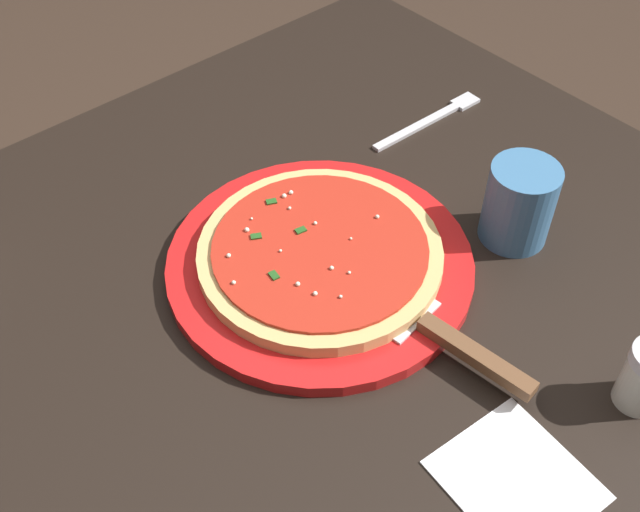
% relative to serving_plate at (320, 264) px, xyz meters
% --- Properties ---
extents(restaurant_table, '(1.05, 0.93, 0.74)m').
position_rel_serving_plate_xyz_m(restaurant_table, '(0.04, 0.03, -0.13)').
color(restaurant_table, black).
rests_on(restaurant_table, ground_plane).
extents(serving_plate, '(0.34, 0.34, 0.02)m').
position_rel_serving_plate_xyz_m(serving_plate, '(0.00, 0.00, 0.00)').
color(serving_plate, red).
rests_on(serving_plate, restaurant_table).
extents(pizza, '(0.27, 0.27, 0.02)m').
position_rel_serving_plate_xyz_m(pizza, '(0.00, -0.00, 0.02)').
color(pizza, '#DBB26B').
rests_on(pizza, serving_plate).
extents(pizza_server, '(0.08, 0.22, 0.01)m').
position_rel_serving_plate_xyz_m(pizza_server, '(-0.02, 0.16, 0.01)').
color(pizza_server, silver).
rests_on(pizza_server, serving_plate).
extents(cup_tall_drink, '(0.08, 0.08, 0.10)m').
position_rel_serving_plate_xyz_m(cup_tall_drink, '(-0.20, 0.11, 0.04)').
color(cup_tall_drink, teal).
rests_on(cup_tall_drink, restaurant_table).
extents(napkin_folded_right, '(0.13, 0.14, 0.00)m').
position_rel_serving_plate_xyz_m(napkin_folded_right, '(0.04, 0.31, -0.01)').
color(napkin_folded_right, white).
rests_on(napkin_folded_right, restaurant_table).
extents(fork, '(0.19, 0.03, 0.00)m').
position_rel_serving_plate_xyz_m(fork, '(-0.30, -0.11, -0.01)').
color(fork, silver).
rests_on(fork, restaurant_table).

